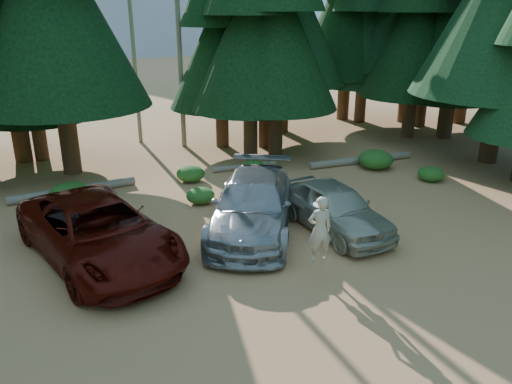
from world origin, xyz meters
TOP-DOWN VIEW (x-y plane):
  - ground at (0.00, 0.00)m, footprint 160.00×160.00m
  - forest_belt_north at (0.00, 15.00)m, footprint 36.00×7.00m
  - snag_front at (0.80, 14.50)m, footprint 0.24×0.24m
  - snag_back at (-1.20, 16.00)m, footprint 0.20×0.20m
  - red_pickup at (-3.72, 3.19)m, footprint 4.84×6.82m
  - silver_minivan_center at (0.91, 3.71)m, footprint 4.64×6.36m
  - silver_minivan_right at (3.31, 2.91)m, footprint 2.44×4.70m
  - frisbee_player at (1.66, 0.55)m, footprint 0.68×0.47m
  - log_left at (-4.46, 8.89)m, footprint 4.58×1.21m
  - log_mid at (2.54, 9.86)m, footprint 2.91×0.39m
  - log_right at (7.75, 8.98)m, footprint 5.07×0.48m
  - shrub_far_left at (-4.72, 8.39)m, footprint 1.11×1.11m
  - shrub_left at (-4.48, 8.64)m, footprint 1.04×1.04m
  - shrub_center_left at (-0.15, 6.53)m, footprint 1.02×1.02m
  - shrub_center_right at (0.01, 9.02)m, footprint 1.14×1.14m
  - shrub_right at (2.83, 9.41)m, footprint 0.91×0.91m
  - shrub_far_right at (7.99, 8.15)m, footprint 1.49×1.49m
  - shrub_edge_east at (9.23, 5.98)m, footprint 1.06×1.06m

SIDE VIEW (x-z plane):
  - ground at x=0.00m, z-range 0.00..0.00m
  - forest_belt_north at x=0.00m, z-range -11.00..11.00m
  - log_mid at x=2.54m, z-range 0.00..0.24m
  - log_right at x=7.75m, z-range 0.00..0.32m
  - log_left at x=-4.46m, z-range 0.00..0.33m
  - shrub_right at x=2.83m, z-range 0.00..0.50m
  - shrub_center_left at x=-0.15m, z-range 0.00..0.56m
  - shrub_left at x=-4.48m, z-range 0.00..0.57m
  - shrub_edge_east at x=9.23m, z-range 0.00..0.58m
  - shrub_far_left at x=-4.72m, z-range 0.00..0.61m
  - shrub_center_right at x=0.01m, z-range 0.00..0.63m
  - shrub_far_right at x=7.99m, z-range 0.00..0.82m
  - silver_minivan_right at x=3.31m, z-range 0.00..1.53m
  - silver_minivan_center at x=0.91m, z-range 0.00..1.71m
  - red_pickup at x=-3.72m, z-range 0.00..1.73m
  - frisbee_player at x=1.66m, z-range 0.39..2.18m
  - snag_back at x=-1.20m, z-range 0.00..10.00m
  - snag_front at x=0.80m, z-range 0.00..12.00m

